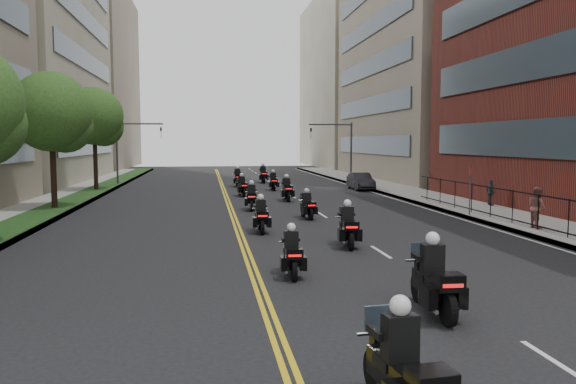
% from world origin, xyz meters
% --- Properties ---
extents(ground, '(160.00, 160.00, 0.00)m').
position_xyz_m(ground, '(0.00, 0.00, 0.00)').
color(ground, black).
rests_on(ground, ground).
extents(sidewalk_right, '(4.00, 90.00, 0.15)m').
position_xyz_m(sidewalk_right, '(12.00, 25.00, 0.07)').
color(sidewalk_right, gray).
rests_on(sidewalk_right, ground).
extents(sidewalk_left, '(4.00, 90.00, 0.15)m').
position_xyz_m(sidewalk_left, '(-12.00, 25.00, 0.07)').
color(sidewalk_left, gray).
rests_on(sidewalk_left, ground).
extents(grass_strip, '(2.00, 90.00, 0.04)m').
position_xyz_m(grass_strip, '(-11.20, 25.00, 0.17)').
color(grass_strip, '#143613').
rests_on(grass_strip, sidewalk_left).
extents(building_right_tan, '(15.11, 28.00, 30.00)m').
position_xyz_m(building_right_tan, '(21.48, 48.00, 15.00)').
color(building_right_tan, '#7F6F5D').
rests_on(building_right_tan, ground).
extents(building_right_far, '(15.00, 28.00, 26.00)m').
position_xyz_m(building_right_far, '(21.50, 78.00, 13.00)').
color(building_right_far, gray).
rests_on(building_right_far, ground).
extents(building_left_far, '(16.00, 28.00, 26.00)m').
position_xyz_m(building_left_far, '(-22.00, 78.00, 13.00)').
color(building_left_far, '#7F6F5D').
rests_on(building_left_far, ground).
extents(iron_fence, '(0.05, 28.00, 1.50)m').
position_xyz_m(iron_fence, '(11.00, 12.00, 0.90)').
color(iron_fence, black).
rests_on(iron_fence, sidewalk_right).
extents(street_trees, '(4.40, 38.40, 7.98)m').
position_xyz_m(street_trees, '(-11.05, 18.61, 5.13)').
color(street_trees, black).
rests_on(street_trees, ground).
extents(traffic_signal_right, '(4.09, 0.20, 5.60)m').
position_xyz_m(traffic_signal_right, '(9.54, 42.00, 3.70)').
color(traffic_signal_right, '#3F3F44').
rests_on(traffic_signal_right, ground).
extents(traffic_signal_left, '(4.09, 0.20, 5.60)m').
position_xyz_m(traffic_signal_left, '(-9.54, 42.00, 3.70)').
color(traffic_signal_left, '#3F3F44').
rests_on(traffic_signal_left, ground).
extents(motorcycle_0, '(0.67, 2.38, 1.76)m').
position_xyz_m(motorcycle_0, '(-0.18, -1.59, 0.69)').
color(motorcycle_0, black).
rests_on(motorcycle_0, ground).
extents(motorcycle_1, '(0.58, 2.50, 1.85)m').
position_xyz_m(motorcycle_1, '(2.18, 2.96, 0.73)').
color(motorcycle_1, black).
rests_on(motorcycle_1, ground).
extents(motorcycle_2, '(0.50, 2.06, 1.52)m').
position_xyz_m(motorcycle_2, '(-0.40, 7.01, 0.60)').
color(motorcycle_2, black).
rests_on(motorcycle_2, ground).
extents(motorcycle_3, '(0.65, 2.34, 1.73)m').
position_xyz_m(motorcycle_3, '(2.31, 11.16, 0.68)').
color(motorcycle_3, black).
rests_on(motorcycle_3, ground).
extents(motorcycle_4, '(0.51, 2.20, 1.63)m').
position_xyz_m(motorcycle_4, '(-0.52, 14.91, 0.64)').
color(motorcycle_4, black).
rests_on(motorcycle_4, ground).
extents(motorcycle_5, '(0.55, 2.06, 1.52)m').
position_xyz_m(motorcycle_5, '(2.17, 18.75, 0.60)').
color(motorcycle_5, black).
rests_on(motorcycle_5, ground).
extents(motorcycle_6, '(0.59, 2.27, 1.68)m').
position_xyz_m(motorcycle_6, '(-0.29, 22.76, 0.66)').
color(motorcycle_6, black).
rests_on(motorcycle_6, ground).
extents(motorcycle_7, '(0.54, 2.36, 1.74)m').
position_xyz_m(motorcycle_7, '(2.36, 27.29, 0.69)').
color(motorcycle_7, black).
rests_on(motorcycle_7, ground).
extents(motorcycle_8, '(0.65, 2.22, 1.64)m').
position_xyz_m(motorcycle_8, '(-0.33, 30.81, 0.65)').
color(motorcycle_8, black).
rests_on(motorcycle_8, ground).
extents(motorcycle_9, '(0.51, 2.22, 1.64)m').
position_xyz_m(motorcycle_9, '(2.42, 35.27, 0.65)').
color(motorcycle_9, black).
rests_on(motorcycle_9, ground).
extents(motorcycle_10, '(0.56, 2.41, 1.78)m').
position_xyz_m(motorcycle_10, '(-0.16, 39.36, 0.70)').
color(motorcycle_10, black).
rests_on(motorcycle_10, ground).
extents(motorcycle_11, '(0.57, 2.49, 1.84)m').
position_xyz_m(motorcycle_11, '(2.45, 43.38, 0.73)').
color(motorcycle_11, black).
rests_on(motorcycle_11, ground).
extents(parked_sedan, '(1.54, 4.17, 1.36)m').
position_xyz_m(parked_sedan, '(9.40, 34.73, 0.68)').
color(parked_sedan, black).
rests_on(parked_sedan, ground).
extents(pedestrian_b, '(0.71, 0.89, 1.78)m').
position_xyz_m(pedestrian_b, '(11.20, 13.40, 1.04)').
color(pedestrian_b, brown).
rests_on(pedestrian_b, sidewalk_right).
extents(pedestrian_c, '(0.37, 0.88, 1.50)m').
position_xyz_m(pedestrian_c, '(13.50, 21.68, 0.90)').
color(pedestrian_c, '#3F4147').
rests_on(pedestrian_c, sidewalk_right).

